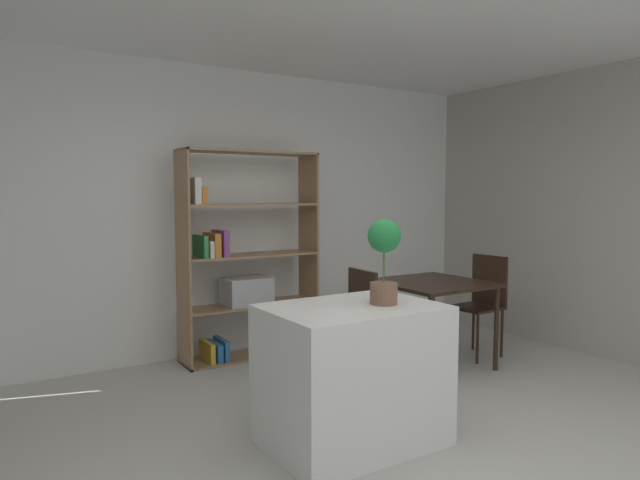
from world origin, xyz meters
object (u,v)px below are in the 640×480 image
Objects in this scene: open_bookshelf at (242,266)px; dining_chair_island_side at (372,314)px; potted_plant_on_island at (384,254)px; kitchen_island at (352,374)px; dining_chair_window_side at (483,296)px; dining_table at (432,291)px.

open_bookshelf is 2.10× the size of dining_chair_island_side.
potted_plant_on_island is at bearing -90.01° from open_bookshelf.
kitchen_island is at bearing -95.29° from open_bookshelf.
potted_plant_on_island is (0.19, -0.07, 0.76)m from kitchen_island.
potted_plant_on_island is 2.17m from open_bookshelf.
kitchen_island is at bearing 140.48° from dining_chair_island_side.
dining_chair_window_side is at bearing -86.20° from dining_chair_island_side.
open_bookshelf is 2.03× the size of dining_chair_window_side.
open_bookshelf reaches higher than potted_plant_on_island.
potted_plant_on_island reaches higher than dining_table.
dining_table is at bearing -92.80° from dining_chair_window_side.
dining_chair_island_side is at bearing -93.31° from dining_chair_window_side.
open_bookshelf is at bearing 89.99° from potted_plant_on_island.
open_bookshelf reaches higher than dining_chair_window_side.
dining_table is at bearing 30.54° from kitchen_island.
potted_plant_on_island is 0.57× the size of dining_chair_island_side.
dining_chair_window_side is (1.36, -0.00, 0.02)m from dining_chair_island_side.
open_bookshelf reaches higher than kitchen_island.
kitchen_island is 1.10× the size of dining_chair_window_side.
dining_chair_island_side is 0.97× the size of dining_chair_window_side.
dining_chair_window_side is at bearing -29.85° from open_bookshelf.
dining_chair_window_side is (0.68, 0.01, -0.12)m from dining_table.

